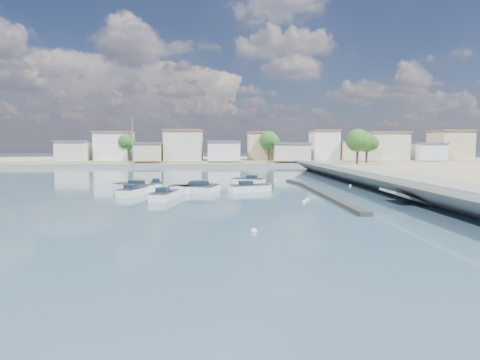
# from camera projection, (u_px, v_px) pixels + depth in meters

# --- Properties ---
(ground) EXTENTS (400.00, 400.00, 0.00)m
(ground) POSITION_uv_depth(u_px,v_px,m) (246.00, 175.00, 73.64)
(ground) COLOR #273D4F
(ground) RESTS_ON ground
(seawall_walkway) EXTENTS (5.00, 90.00, 1.80)m
(seawall_walkway) POSITION_uv_depth(u_px,v_px,m) (415.00, 185.00, 47.44)
(seawall_walkway) COLOR slate
(seawall_walkway) RESTS_ON ground
(breakwater) EXTENTS (2.00, 31.02, 0.35)m
(breakwater) POSITION_uv_depth(u_px,v_px,m) (318.00, 191.00, 46.72)
(breakwater) COLOR black
(breakwater) RESTS_ON ground
(far_shore_land) EXTENTS (160.00, 40.00, 1.40)m
(far_shore_land) POSITION_uv_depth(u_px,v_px,m) (237.00, 161.00, 125.34)
(far_shore_land) COLOR gray
(far_shore_land) RESTS_ON ground
(far_shore_quay) EXTENTS (160.00, 2.50, 0.80)m
(far_shore_quay) POSITION_uv_depth(u_px,v_px,m) (239.00, 165.00, 104.47)
(far_shore_quay) COLOR slate
(far_shore_quay) RESTS_ON ground
(far_town) EXTENTS (113.01, 12.80, 8.35)m
(far_town) POSITION_uv_depth(u_px,v_px,m) (277.00, 147.00, 110.40)
(far_town) COLOR beige
(far_town) RESTS_ON far_shore_land
(shore_trees) EXTENTS (74.56, 38.32, 7.92)m
(shore_trees) POSITION_uv_depth(u_px,v_px,m) (273.00, 142.00, 101.42)
(shore_trees) COLOR #38281E
(shore_trees) RESTS_ON ground
(motorboat_a) EXTENTS (2.57, 5.29, 1.48)m
(motorboat_a) POSITION_uv_depth(u_px,v_px,m) (165.00, 196.00, 41.24)
(motorboat_a) COLOR white
(motorboat_a) RESTS_ON ground
(motorboat_b) EXTENTS (3.63, 3.81, 1.48)m
(motorboat_b) POSITION_uv_depth(u_px,v_px,m) (206.00, 188.00, 48.06)
(motorboat_b) COLOR white
(motorboat_b) RESTS_ON ground
(motorboat_c) EXTENTS (6.14, 3.72, 1.48)m
(motorboat_c) POSITION_uv_depth(u_px,v_px,m) (190.00, 189.00, 47.19)
(motorboat_c) COLOR white
(motorboat_c) RESTS_ON ground
(motorboat_d) EXTENTS (4.42, 4.61, 1.48)m
(motorboat_d) POSITION_uv_depth(u_px,v_px,m) (192.00, 189.00, 47.56)
(motorboat_d) COLOR white
(motorboat_d) RESTS_ON ground
(motorboat_e) EXTENTS (2.78, 4.93, 1.48)m
(motorboat_e) POSITION_uv_depth(u_px,v_px,m) (134.00, 192.00, 44.59)
(motorboat_e) COLOR white
(motorboat_e) RESTS_ON ground
(motorboat_f) EXTENTS (4.98, 3.31, 1.48)m
(motorboat_f) POSITION_uv_depth(u_px,v_px,m) (247.00, 181.00, 57.31)
(motorboat_f) COLOR white
(motorboat_f) RESTS_ON ground
(motorboat_g) EXTENTS (2.19, 4.47, 1.48)m
(motorboat_g) POSITION_uv_depth(u_px,v_px,m) (156.00, 186.00, 50.63)
(motorboat_g) COLOR white
(motorboat_g) RESTS_ON ground
(motorboat_h) EXTENTS (5.39, 3.52, 1.48)m
(motorboat_h) POSITION_uv_depth(u_px,v_px,m) (251.00, 188.00, 48.22)
(motorboat_h) COLOR white
(motorboat_h) RESTS_ON ground
(sailboat) EXTENTS (5.68, 5.23, 9.00)m
(sailboat) POSITION_uv_depth(u_px,v_px,m) (132.00, 187.00, 49.29)
(sailboat) COLOR white
(sailboat) RESTS_ON ground
(mooring_buoys) EXTENTS (15.58, 36.79, 0.40)m
(mooring_buoys) POSITION_uv_depth(u_px,v_px,m) (289.00, 193.00, 46.33)
(mooring_buoys) COLOR white
(mooring_buoys) RESTS_ON ground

